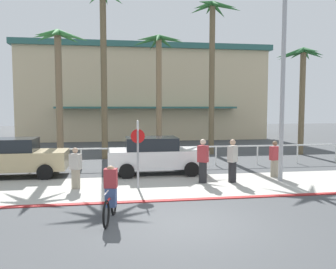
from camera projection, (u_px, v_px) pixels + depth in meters
ground_plane at (148, 163)px, 18.96m from camera, size 80.00×80.00×0.00m
sidewalk_strip at (162, 186)px, 13.25m from camera, size 44.00×4.00×0.02m
curb_paint at (170, 200)px, 11.28m from camera, size 44.00×0.24×0.03m
building_backdrop at (143, 94)px, 35.02m from camera, size 23.21×10.38×8.78m
rail_fence at (151, 151)px, 17.42m from camera, size 25.18×0.08×1.04m
stop_sign_bike_lane at (138, 144)px, 12.77m from camera, size 0.52×0.56×2.56m
streetlight_curb at (286, 76)px, 13.66m from camera, size 0.24×2.54×7.50m
palm_tree_2 at (59, 61)px, 18.34m from camera, size 3.08×3.42×7.17m
palm_tree_3 at (103, 31)px, 19.85m from camera, size 3.24×3.49×9.91m
palm_tree_4 at (159, 65)px, 21.86m from camera, size 3.37×3.44×7.61m
palm_tree_5 at (213, 42)px, 21.85m from camera, size 3.21×2.95×9.70m
palm_tree_6 at (302, 73)px, 21.91m from camera, size 3.26×3.39×6.82m
car_tan_1 at (14, 157)px, 15.06m from camera, size 4.40×2.02×1.69m
car_white_2 at (156, 155)px, 15.68m from camera, size 4.40×2.02×1.69m
cyclist_red_0 at (111, 194)px, 9.35m from camera, size 0.40×1.80×1.50m
pedestrian_0 at (203, 163)px, 13.79m from camera, size 0.48×0.45×1.78m
pedestrian_1 at (275, 161)px, 14.96m from camera, size 0.45×0.39×1.59m
pedestrian_2 at (232, 163)px, 13.91m from camera, size 0.47×0.46×1.76m
pedestrian_3 at (76, 170)px, 12.83m from camera, size 0.47×0.43×1.56m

